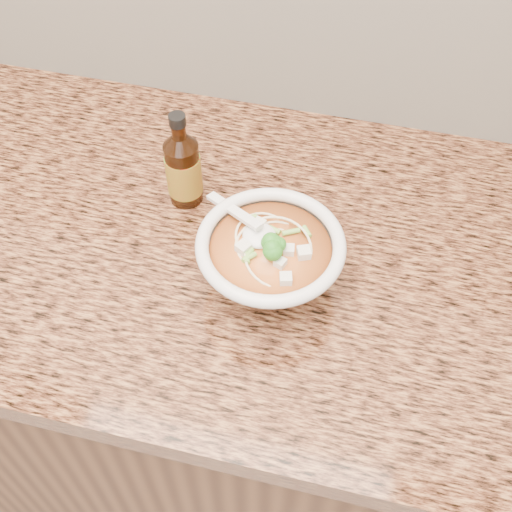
# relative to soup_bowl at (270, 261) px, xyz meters

# --- Properties ---
(cabinet) EXTENTS (4.00, 0.65, 0.86)m
(cabinet) POSITION_rel_soup_bowl_xyz_m (-0.19, 0.07, -0.52)
(cabinet) COLOR black
(cabinet) RESTS_ON ground
(counter_slab) EXTENTS (4.00, 0.68, 0.04)m
(counter_slab) POSITION_rel_soup_bowl_xyz_m (-0.19, 0.07, -0.07)
(counter_slab) COLOR #986338
(counter_slab) RESTS_ON cabinet
(soup_bowl) EXTENTS (0.21, 0.20, 0.11)m
(soup_bowl) POSITION_rel_soup_bowl_xyz_m (0.00, 0.00, 0.00)
(soup_bowl) COLOR silver
(soup_bowl) RESTS_ON counter_slab
(hot_sauce_bottle) EXTENTS (0.07, 0.07, 0.17)m
(hot_sauce_bottle) POSITION_rel_soup_bowl_xyz_m (-0.16, 0.13, 0.02)
(hot_sauce_bottle) COLOR #321606
(hot_sauce_bottle) RESTS_ON counter_slab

